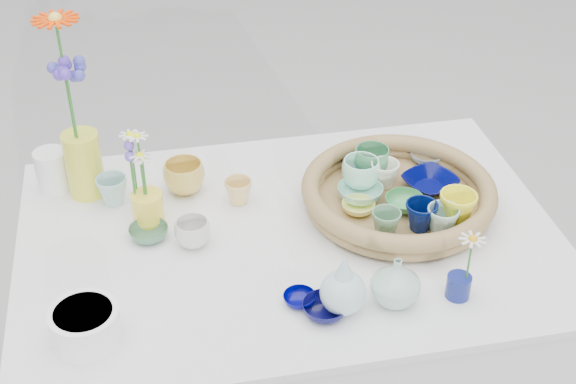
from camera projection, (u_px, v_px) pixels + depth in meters
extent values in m
imported|color=#0F083C|center=(368.00, 166.00, 2.06)|extent=(0.14, 0.14, 0.03)
imported|color=#000346|center=(430.00, 183.00, 2.00)|extent=(0.17, 0.17, 0.03)
imported|color=#FFF32C|center=(457.00, 209.00, 1.87)|extent=(0.10, 0.10, 0.08)
imported|color=#409250|center=(405.00, 203.00, 1.93)|extent=(0.11, 0.11, 0.03)
imported|color=#5A8863|center=(386.00, 223.00, 1.83)|extent=(0.07, 0.07, 0.06)
imported|color=#82C0B0|center=(360.00, 193.00, 1.96)|extent=(0.14, 0.14, 0.04)
imported|color=#B3FEDC|center=(361.00, 173.00, 1.99)|extent=(0.10, 0.10, 0.08)
imported|color=white|center=(384.00, 174.00, 2.00)|extent=(0.08, 0.08, 0.07)
imported|color=#809ACD|center=(426.00, 157.00, 2.10)|extent=(0.11, 0.11, 0.03)
imported|color=#030F44|center=(421.00, 216.00, 1.85)|extent=(0.08, 0.08, 0.07)
imported|color=#F4F16E|center=(358.00, 207.00, 1.92)|extent=(0.09, 0.09, 0.03)
imported|color=#96BEAE|center=(442.00, 221.00, 1.84)|extent=(0.09, 0.09, 0.07)
imported|color=#45875A|center=(372.00, 161.00, 2.04)|extent=(0.10, 0.10, 0.07)
imported|color=gold|center=(184.00, 177.00, 2.01)|extent=(0.11, 0.11, 0.08)
imported|color=#E3BD6F|center=(238.00, 192.00, 1.97)|extent=(0.09, 0.09, 0.06)
imported|color=#406D50|center=(149.00, 233.00, 1.86)|extent=(0.10, 0.10, 0.03)
imported|color=silver|center=(193.00, 233.00, 1.83)|extent=(0.09, 0.09, 0.06)
imported|color=#00005D|center=(300.00, 299.00, 1.68)|extent=(0.09, 0.09, 0.02)
imported|color=#94BEB9|center=(112.00, 190.00, 1.97)|extent=(0.09, 0.09, 0.07)
imported|color=#09083E|center=(325.00, 309.00, 1.65)|extent=(0.12, 0.12, 0.03)
imported|color=#A0C8B7|center=(396.00, 281.00, 1.66)|extent=(0.13, 0.13, 0.11)
cylinder|color=navy|center=(458.00, 286.00, 1.69)|extent=(0.07, 0.07, 0.05)
cylinder|color=yellow|center=(84.00, 164.00, 1.97)|extent=(0.11, 0.11, 0.17)
cylinder|color=yellow|center=(148.00, 208.00, 1.90)|extent=(0.09, 0.09, 0.08)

